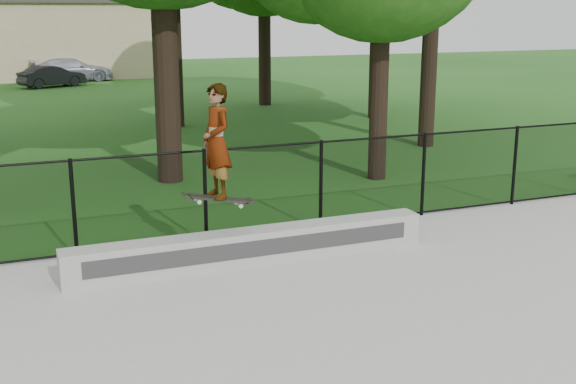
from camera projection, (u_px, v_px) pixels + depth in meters
name	position (u px, v px, depth m)	size (l,w,h in m)	color
grind_ledge	(252.00, 246.00, 10.49)	(5.40, 0.40, 0.49)	#AAAAA5
car_b	(52.00, 76.00, 35.01)	(1.10, 2.86, 1.04)	black
car_c	(72.00, 70.00, 37.85)	(1.69, 3.81, 1.20)	#9293A5
skater_airborne	(217.00, 144.00, 9.93)	(0.83, 0.63, 1.75)	black
chainlink_fence	(321.00, 184.00, 12.05)	(16.06, 0.06, 1.50)	black
distant_building	(45.00, 38.00, 39.80)	(12.40, 6.40, 4.30)	#C2B788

